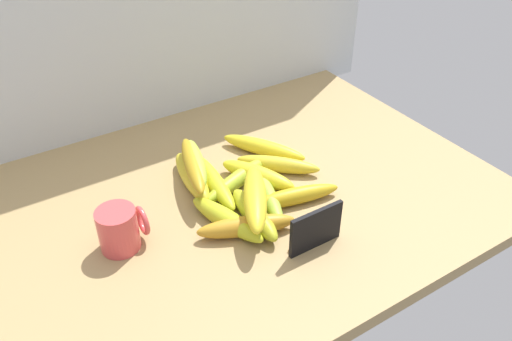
{
  "coord_description": "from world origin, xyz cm",
  "views": [
    {
      "loc": [
        -40.41,
        -73.37,
        70.01
      ],
      "look_at": [
        5.74,
        -0.37,
        8.0
      ],
      "focal_mm": 36.7,
      "sensor_mm": 36.0,
      "label": 1
    }
  ],
  "objects_px": {
    "banana_6": "(293,197)",
    "banana_10": "(258,175)",
    "coffee_mug": "(120,229)",
    "banana_8": "(238,179)",
    "banana_1": "(267,194)",
    "banana_12": "(196,162)",
    "chalkboard_sign": "(315,230)",
    "banana_11": "(193,165)",
    "banana_9": "(263,148)",
    "banana_2": "(246,226)",
    "banana_0": "(214,181)",
    "banana_5": "(278,164)",
    "banana_13": "(256,197)",
    "banana_4": "(192,177)",
    "banana_7": "(256,213)",
    "banana_3": "(227,219)"
  },
  "relations": [
    {
      "from": "banana_11",
      "to": "banana_12",
      "type": "xyz_separation_m",
      "value": [
        0.01,
        0.0,
        -0.0
      ]
    },
    {
      "from": "banana_13",
      "to": "banana_2",
      "type": "bearing_deg",
      "value": -152.7
    },
    {
      "from": "coffee_mug",
      "to": "banana_10",
      "type": "relative_size",
      "value": 0.5
    },
    {
      "from": "banana_7",
      "to": "banana_1",
      "type": "bearing_deg",
      "value": 39.28
    },
    {
      "from": "chalkboard_sign",
      "to": "banana_8",
      "type": "height_order",
      "value": "chalkboard_sign"
    },
    {
      "from": "banana_0",
      "to": "banana_5",
      "type": "xyz_separation_m",
      "value": [
        0.15,
        -0.02,
        -0.0
      ]
    },
    {
      "from": "chalkboard_sign",
      "to": "banana_13",
      "type": "bearing_deg",
      "value": 116.51
    },
    {
      "from": "chalkboard_sign",
      "to": "banana_0",
      "type": "relative_size",
      "value": 0.53
    },
    {
      "from": "banana_2",
      "to": "banana_10",
      "type": "relative_size",
      "value": 1.07
    },
    {
      "from": "banana_1",
      "to": "banana_6",
      "type": "bearing_deg",
      "value": -43.41
    },
    {
      "from": "banana_10",
      "to": "banana_6",
      "type": "bearing_deg",
      "value": -76.67
    },
    {
      "from": "banana_3",
      "to": "banana_8",
      "type": "relative_size",
      "value": 0.9
    },
    {
      "from": "banana_10",
      "to": "banana_11",
      "type": "relative_size",
      "value": 0.88
    },
    {
      "from": "banana_8",
      "to": "banana_11",
      "type": "height_order",
      "value": "banana_11"
    },
    {
      "from": "banana_5",
      "to": "banana_13",
      "type": "relative_size",
      "value": 0.94
    },
    {
      "from": "banana_6",
      "to": "banana_11",
      "type": "xyz_separation_m",
      "value": [
        -0.14,
        0.15,
        0.04
      ]
    },
    {
      "from": "banana_9",
      "to": "banana_10",
      "type": "xyz_separation_m",
      "value": [
        -0.07,
        -0.08,
        0.0
      ]
    },
    {
      "from": "banana_1",
      "to": "banana_2",
      "type": "distance_m",
      "value": 0.11
    },
    {
      "from": "banana_10",
      "to": "banana_2",
      "type": "bearing_deg",
      "value": -129.87
    },
    {
      "from": "banana_11",
      "to": "banana_8",
      "type": "bearing_deg",
      "value": -27.64
    },
    {
      "from": "banana_0",
      "to": "banana_11",
      "type": "height_order",
      "value": "banana_11"
    },
    {
      "from": "banana_7",
      "to": "banana_0",
      "type": "bearing_deg",
      "value": 98.05
    },
    {
      "from": "coffee_mug",
      "to": "banana_11",
      "type": "distance_m",
      "value": 0.21
    },
    {
      "from": "banana_4",
      "to": "banana_9",
      "type": "xyz_separation_m",
      "value": [
        0.19,
        0.02,
        -0.0
      ]
    },
    {
      "from": "banana_3",
      "to": "banana_6",
      "type": "relative_size",
      "value": 0.92
    },
    {
      "from": "banana_2",
      "to": "banana_10",
      "type": "height_order",
      "value": "banana_10"
    },
    {
      "from": "banana_0",
      "to": "banana_1",
      "type": "bearing_deg",
      "value": -51.68
    },
    {
      "from": "banana_5",
      "to": "banana_8",
      "type": "xyz_separation_m",
      "value": [
        -0.1,
        0.0,
        -0.0
      ]
    },
    {
      "from": "coffee_mug",
      "to": "banana_11",
      "type": "relative_size",
      "value": 0.44
    },
    {
      "from": "banana_6",
      "to": "banana_10",
      "type": "relative_size",
      "value": 1.14
    },
    {
      "from": "banana_6",
      "to": "banana_10",
      "type": "distance_m",
      "value": 0.1
    },
    {
      "from": "coffee_mug",
      "to": "banana_5",
      "type": "bearing_deg",
      "value": 6.63
    },
    {
      "from": "banana_9",
      "to": "banana_12",
      "type": "bearing_deg",
      "value": -171.99
    },
    {
      "from": "banana_2",
      "to": "banana_9",
      "type": "xyz_separation_m",
      "value": [
        0.17,
        0.21,
        -0.0
      ]
    },
    {
      "from": "banana_1",
      "to": "banana_12",
      "type": "distance_m",
      "value": 0.16
    },
    {
      "from": "banana_0",
      "to": "banana_1",
      "type": "xyz_separation_m",
      "value": [
        0.07,
        -0.09,
        -0.0
      ]
    },
    {
      "from": "coffee_mug",
      "to": "banana_4",
      "type": "distance_m",
      "value": 0.22
    },
    {
      "from": "banana_3",
      "to": "banana_9",
      "type": "distance_m",
      "value": 0.26
    },
    {
      "from": "banana_0",
      "to": "banana_1",
      "type": "relative_size",
      "value": 1.02
    },
    {
      "from": "chalkboard_sign",
      "to": "banana_1",
      "type": "relative_size",
      "value": 0.54
    },
    {
      "from": "coffee_mug",
      "to": "banana_10",
      "type": "bearing_deg",
      "value": 5.6
    },
    {
      "from": "banana_11",
      "to": "banana_13",
      "type": "distance_m",
      "value": 0.17
    },
    {
      "from": "chalkboard_sign",
      "to": "coffee_mug",
      "type": "xyz_separation_m",
      "value": [
        -0.3,
        0.19,
        0.0
      ]
    },
    {
      "from": "coffee_mug",
      "to": "banana_8",
      "type": "bearing_deg",
      "value": 9.15
    },
    {
      "from": "banana_2",
      "to": "banana_6",
      "type": "xyz_separation_m",
      "value": [
        0.13,
        0.03,
        -0.0
      ]
    },
    {
      "from": "banana_2",
      "to": "chalkboard_sign",
      "type": "bearing_deg",
      "value": -46.79
    },
    {
      "from": "coffee_mug",
      "to": "banana_12",
      "type": "relative_size",
      "value": 0.51
    },
    {
      "from": "banana_6",
      "to": "banana_12",
      "type": "height_order",
      "value": "banana_12"
    },
    {
      "from": "chalkboard_sign",
      "to": "banana_3",
      "type": "bearing_deg",
      "value": 130.12
    },
    {
      "from": "banana_8",
      "to": "banana_10",
      "type": "xyz_separation_m",
      "value": [
        0.04,
        -0.01,
        0.0
      ]
    }
  ]
}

